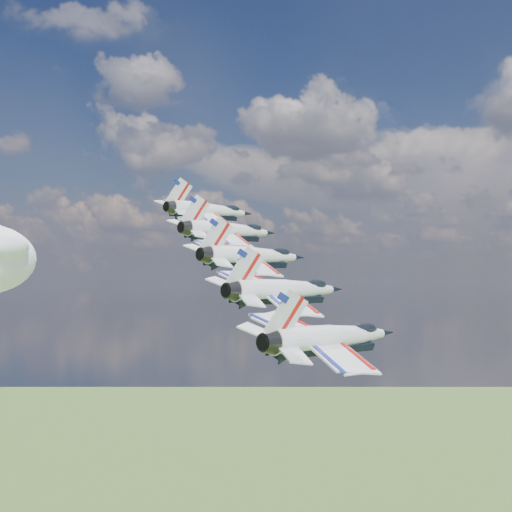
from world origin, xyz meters
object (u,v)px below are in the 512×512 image
Objects in this scene: jet_1 at (231,230)px; jet_3 at (289,290)px; jet_4 at (335,337)px; jet_2 at (256,256)px; jet_0 at (212,211)px.

jet_3 is (17.16, -13.99, -7.09)m from jet_1.
jet_3 is 1.00× the size of jet_4.
jet_1 is 11.62m from jet_2.
jet_3 is at bearing -26.61° from jet_0.
jet_0 reaches higher than jet_4.
jet_2 is 1.00× the size of jet_4.
jet_3 reaches higher than jet_4.
jet_3 is at bearing -26.61° from jet_1.
jet_4 is (34.32, -27.98, -14.17)m from jet_0.
jet_1 is 1.00× the size of jet_3.
jet_4 is at bearing -26.61° from jet_2.
jet_2 reaches higher than jet_3.
jet_1 reaches higher than jet_4.
jet_0 reaches higher than jet_3.
jet_0 is 1.00× the size of jet_3.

